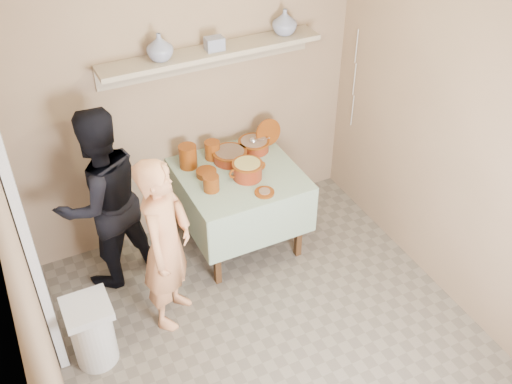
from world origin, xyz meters
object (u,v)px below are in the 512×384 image
cazuela_rice (247,169)px  person_cook (166,245)px  serving_table (239,184)px  trash_bin (92,332)px  person_helper (102,200)px

cazuela_rice → person_cook: bearing=-152.7°
serving_table → trash_bin: (-1.48, -0.70, -0.36)m
cazuela_rice → trash_bin: size_ratio=0.59×
person_cook → serving_table: 0.99m
person_helper → trash_bin: size_ratio=2.79×
person_cook → cazuela_rice: (0.86, 0.45, 0.12)m
person_cook → serving_table: (0.83, 0.54, -0.08)m
serving_table → cazuela_rice: (0.03, -0.10, 0.20)m
person_helper → cazuela_rice: (1.15, -0.20, 0.06)m
serving_table → cazuela_rice: 0.23m
person_cook → trash_bin: person_cook is taller
serving_table → cazuela_rice: cazuela_rice is taller
trash_bin → person_helper: bearing=66.1°
person_cook → cazuela_rice: bearing=-22.3°
trash_bin → cazuela_rice: bearing=21.9°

